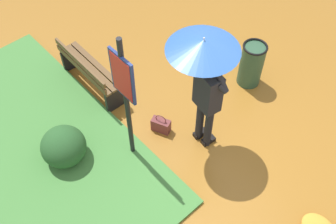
{
  "coord_description": "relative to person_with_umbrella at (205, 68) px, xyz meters",
  "views": [
    {
      "loc": [
        -2.11,
        2.89,
        5.26
      ],
      "look_at": [
        0.47,
        0.54,
        0.85
      ],
      "focal_mm": 42.93,
      "sensor_mm": 36.0,
      "label": 1
    }
  ],
  "objects": [
    {
      "name": "ground_plane",
      "position": [
        -0.27,
        -0.07,
        -1.55
      ],
      "size": [
        18.0,
        18.0,
        0.0
      ],
      "primitive_type": "plane",
      "color": "#9E6623"
    },
    {
      "name": "person_with_umbrella",
      "position": [
        0.0,
        0.0,
        0.0
      ],
      "size": [
        0.96,
        0.96,
        2.04
      ],
      "color": "black",
      "rests_on": "ground_plane"
    },
    {
      "name": "info_sign_post",
      "position": [
        0.48,
        0.95,
        -0.11
      ],
      "size": [
        0.44,
        0.07,
        2.3
      ],
      "color": "black",
      "rests_on": "ground_plane"
    },
    {
      "name": "handbag",
      "position": [
        0.5,
        0.34,
        -1.42
      ],
      "size": [
        0.33,
        0.25,
        0.37
      ],
      "color": "brown",
      "rests_on": "ground_plane"
    },
    {
      "name": "park_bench",
      "position": [
        2.01,
        0.63,
        -1.15
      ],
      "size": [
        1.4,
        0.38,
        0.75
      ],
      "color": "black",
      "rests_on": "ground_plane"
    },
    {
      "name": "trash_bin",
      "position": [
        0.27,
        -1.51,
        -1.13
      ],
      "size": [
        0.42,
        0.42,
        0.83
      ],
      "color": "#2D5138",
      "rests_on": "ground_plane"
    },
    {
      "name": "shrub_cluster",
      "position": [
        1.12,
        1.74,
        -1.27
      ],
      "size": [
        0.74,
        0.67,
        0.6
      ],
      "color": "#285628",
      "rests_on": "ground_plane"
    },
    {
      "name": "leaf_pile_by_bench",
      "position": [
        1.05,
        -1.3,
        -1.48
      ],
      "size": [
        0.68,
        0.55,
        0.15
      ],
      "color": "#C68428",
      "rests_on": "ground_plane"
    }
  ]
}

